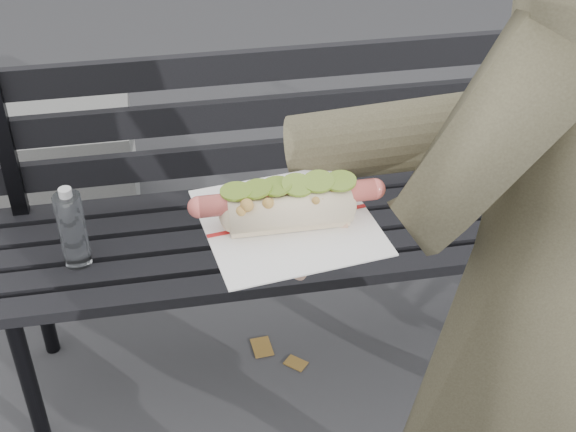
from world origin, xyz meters
name	(u,v)px	position (x,y,z in m)	size (l,w,h in m)	color
park_bench	(280,199)	(0.08, 0.87, 0.52)	(1.50, 0.44, 0.88)	black
person	(550,300)	(0.35, 0.03, 0.88)	(0.65, 0.42, 1.77)	#47422F
held_hotdog	(441,148)	(0.14, 0.01, 1.19)	(0.64, 0.30, 0.20)	#47422F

